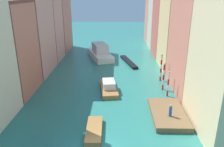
# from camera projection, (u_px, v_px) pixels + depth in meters

# --- Properties ---
(ground_plane) EXTENTS (154.00, 154.00, 0.00)m
(ground_plane) POSITION_uv_depth(u_px,v_px,m) (107.00, 70.00, 45.33)
(ground_plane) COLOR #28756B
(building_left_1) EXTENTS (7.00, 8.45, 13.67)m
(building_left_1) POSITION_uv_depth(u_px,v_px,m) (6.00, 49.00, 32.99)
(building_left_1) COLOR #C6705B
(building_left_1) RESTS_ON ground
(building_left_2) EXTENTS (7.00, 9.70, 16.13)m
(building_left_2) POSITION_uv_depth(u_px,v_px,m) (29.00, 30.00, 41.39)
(building_left_2) COLOR tan
(building_left_2) RESTS_ON ground
(building_left_3) EXTENTS (7.00, 7.51, 17.66)m
(building_left_3) POSITION_uv_depth(u_px,v_px,m) (43.00, 20.00, 49.40)
(building_left_3) COLOR tan
(building_left_3) RESTS_ON ground
(building_left_4) EXTENTS (7.00, 9.83, 19.07)m
(building_left_4) POSITION_uv_depth(u_px,v_px,m) (54.00, 13.00, 57.63)
(building_left_4) COLOR #C6705B
(building_left_4) RESTS_ON ground
(building_right_1) EXTENTS (7.00, 11.65, 15.08)m
(building_right_1) POSITION_uv_depth(u_px,v_px,m) (200.00, 43.00, 33.64)
(building_right_1) COLOR #C6705B
(building_right_1) RESTS_ON ground
(building_right_2) EXTENTS (7.00, 10.19, 19.11)m
(building_right_2) POSITION_uv_depth(u_px,v_px,m) (181.00, 20.00, 43.38)
(building_right_2) COLOR #DBB77A
(building_right_2) RESTS_ON ground
(building_right_3) EXTENTS (7.00, 9.28, 20.20)m
(building_right_3) POSITION_uv_depth(u_px,v_px,m) (170.00, 13.00, 52.42)
(building_right_3) COLOR #B25147
(building_right_3) RESTS_ON ground
(building_right_4) EXTENTS (7.00, 8.99, 16.52)m
(building_right_4) POSITION_uv_depth(u_px,v_px,m) (162.00, 17.00, 61.76)
(building_right_4) COLOR #BCB299
(building_right_4) RESTS_ON ground
(building_right_5) EXTENTS (7.00, 7.15, 17.84)m
(building_right_5) POSITION_uv_depth(u_px,v_px,m) (158.00, 12.00, 69.24)
(building_right_5) COLOR #C6705B
(building_right_5) RESTS_ON ground
(waterfront_dock) EXTENTS (4.12, 7.58, 0.65)m
(waterfront_dock) POSITION_uv_depth(u_px,v_px,m) (168.00, 114.00, 28.38)
(waterfront_dock) COLOR brown
(waterfront_dock) RESTS_ON ground
(person_on_dock) EXTENTS (0.36, 0.36, 1.52)m
(person_on_dock) POSITION_uv_depth(u_px,v_px,m) (170.00, 111.00, 26.97)
(person_on_dock) COLOR #234C93
(person_on_dock) RESTS_ON waterfront_dock
(mooring_pole_0) EXTENTS (0.28, 0.28, 3.88)m
(mooring_pole_0) POSITION_uv_depth(u_px,v_px,m) (168.00, 84.00, 33.24)
(mooring_pole_0) COLOR red
(mooring_pole_0) RESTS_ON ground
(mooring_pole_1) EXTENTS (0.30, 0.30, 4.39)m
(mooring_pole_1) POSITION_uv_depth(u_px,v_px,m) (164.00, 76.00, 35.41)
(mooring_pole_1) COLOR red
(mooring_pole_1) RESTS_ON ground
(mooring_pole_2) EXTENTS (0.33, 0.33, 4.78)m
(mooring_pole_2) POSITION_uv_depth(u_px,v_px,m) (161.00, 67.00, 39.01)
(mooring_pole_2) COLOR red
(mooring_pole_2) RESTS_ON ground
(vaporetto_white) EXTENTS (7.04, 11.25, 3.42)m
(vaporetto_white) POSITION_uv_depth(u_px,v_px,m) (100.00, 52.00, 53.18)
(vaporetto_white) COLOR white
(vaporetto_white) RESTS_ON ground
(gondola_black) EXTENTS (3.57, 9.42, 0.49)m
(gondola_black) POSITION_uv_depth(u_px,v_px,m) (128.00, 62.00, 49.71)
(gondola_black) COLOR black
(gondola_black) RESTS_ON ground
(motorboat_0) EXTENTS (3.22, 6.91, 1.64)m
(motorboat_0) POSITION_uv_depth(u_px,v_px,m) (109.00, 87.00, 35.61)
(motorboat_0) COLOR olive
(motorboat_0) RESTS_ON ground
(motorboat_1) EXTENTS (1.84, 5.15, 0.61)m
(motorboat_1) POSITION_uv_depth(u_px,v_px,m) (94.00, 130.00, 24.96)
(motorboat_1) COLOR olive
(motorboat_1) RESTS_ON ground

